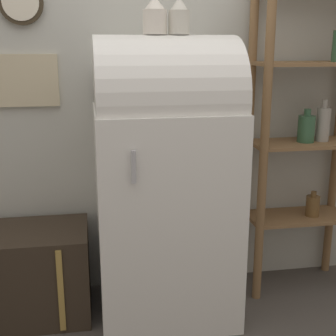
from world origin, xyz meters
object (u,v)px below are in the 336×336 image
object	(u,v)px
refrigerator	(165,177)
suitcase_trunk	(30,273)
vase_left	(155,17)
vase_center	(179,17)

from	to	relation	value
refrigerator	suitcase_trunk	world-z (taller)	refrigerator
refrigerator	vase_left	size ratio (longest dim) A/B	8.37
vase_left	vase_center	size ratio (longest dim) A/B	1.02
refrigerator	vase_center	world-z (taller)	vase_center
vase_center	refrigerator	bearing A→B (deg)	179.59
vase_left	suitcase_trunk	bearing A→B (deg)	175.04
suitcase_trunk	vase_center	xyz separation A→B (m)	(0.82, -0.06, 1.35)
suitcase_trunk	refrigerator	bearing A→B (deg)	-4.89
refrigerator	suitcase_trunk	size ratio (longest dim) A/B	2.35
vase_left	vase_center	distance (m)	0.12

